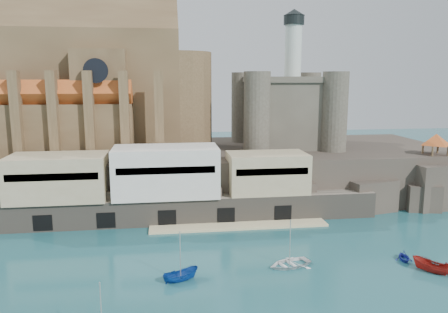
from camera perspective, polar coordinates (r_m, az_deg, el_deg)
name	(u,v)px	position (r m, az deg, el deg)	size (l,w,h in m)	color
ground	(247,274)	(57.87, 3.05, -15.05)	(300.00, 300.00, 0.00)	#194D54
promontory	(212,172)	(93.40, -1.53, -2.02)	(100.00, 36.00, 10.00)	#2C2621
quay	(165,187)	(76.76, -7.67, -3.93)	(70.00, 12.00, 13.05)	#6D6457
church	(95,91)	(94.35, -16.52, 8.23)	(47.00, 25.93, 30.51)	brown
castle_keep	(286,108)	(96.28, 8.04, 6.30)	(21.20, 21.20, 29.30)	#464237
rock_outcrop	(433,185)	(95.35, 25.60, -3.34)	(14.50, 10.50, 8.70)	#2C2621
pavilion	(436,141)	(93.99, 25.95, 1.86)	(6.40, 6.40, 5.40)	brown
boat_2	(181,281)	(56.34, -5.67, -15.82)	(1.75, 1.80, 4.65)	navy
boat_5	(431,272)	(64.21, 25.47, -13.44)	(1.89, 1.94, 5.02)	maroon
boat_6	(289,266)	(60.67, 8.53, -13.92)	(4.28, 1.24, 5.99)	white
boat_7	(404,260)	(66.46, 22.42, -12.40)	(2.74, 1.67, 3.17)	navy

